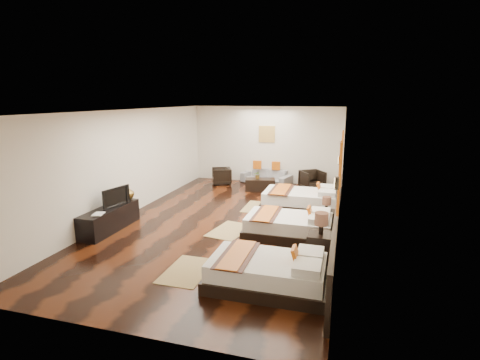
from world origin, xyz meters
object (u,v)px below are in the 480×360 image
(bed_mid, at_px, (290,226))
(tv, at_px, (114,197))
(tv_console, at_px, (110,219))
(sofa, at_px, (266,177))
(armchair_right, at_px, (312,180))
(nightstand_a, at_px, (320,244))
(coffee_table, at_px, (260,185))
(bed_far, at_px, (302,200))
(armchair_left, at_px, (222,176))
(nightstand_b, at_px, (326,217))
(bed_near, at_px, (268,272))
(figurine, at_px, (127,192))
(table_plant, at_px, (258,175))
(book, at_px, (93,214))

(bed_mid, relative_size, tv, 2.42)
(tv_console, height_order, sofa, tv_console)
(tv, bearing_deg, armchair_right, -27.22)
(nightstand_a, height_order, coffee_table, nightstand_a)
(bed_far, height_order, armchair_left, bed_far)
(coffee_table, bearing_deg, armchair_left, 162.23)
(nightstand_a, distance_m, nightstand_b, 1.91)
(nightstand_a, relative_size, armchair_left, 1.44)
(bed_near, height_order, figurine, figurine)
(armchair_left, bearing_deg, figurine, -37.35)
(nightstand_b, distance_m, sofa, 4.87)
(tv_console, relative_size, coffee_table, 1.80)
(nightstand_b, xyz_separation_m, armchair_right, (-0.68, 3.82, 0.06))
(nightstand_b, relative_size, armchair_right, 1.07)
(nightstand_a, relative_size, coffee_table, 0.97)
(bed_mid, xyz_separation_m, bed_far, (0.00, 2.20, 0.02))
(armchair_right, bearing_deg, bed_near, -124.82)
(tv, xyz_separation_m, figurine, (-0.05, 0.63, -0.05))
(tv, bearing_deg, bed_near, -101.45)
(bed_far, distance_m, tv, 5.02)
(bed_far, distance_m, nightstand_a, 3.38)
(bed_mid, distance_m, nightstand_a, 1.33)
(nightstand_a, distance_m, armchair_left, 6.86)
(bed_mid, xyz_separation_m, table_plant, (-1.71, 4.02, 0.28))
(bed_far, height_order, sofa, bed_far)
(bed_near, bearing_deg, tv_console, 158.87)
(tv, distance_m, table_plant, 5.22)
(bed_mid, height_order, figurine, figurine)
(figurine, bearing_deg, tv_console, -90.00)
(armchair_right, bearing_deg, book, -159.92)
(bed_far, height_order, armchair_right, bed_far)
(bed_far, xyz_separation_m, coffee_table, (-1.63, 1.83, -0.08))
(bed_near, bearing_deg, figurine, 150.19)
(coffee_table, bearing_deg, bed_mid, -68.01)
(sofa, bearing_deg, armchair_right, 4.33)
(tv_console, distance_m, figurine, 0.91)
(table_plant, bearing_deg, nightstand_b, -52.54)
(armchair_left, distance_m, table_plant, 1.58)
(table_plant, bearing_deg, sofa, 85.54)
(bed_mid, bearing_deg, figurine, 179.49)
(nightstand_a, xyz_separation_m, coffee_table, (-2.38, 5.12, -0.14))
(tv_console, bearing_deg, bed_mid, 10.08)
(coffee_table, bearing_deg, book, -115.67)
(bed_near, distance_m, figurine, 4.86)
(bed_mid, xyz_separation_m, book, (-4.19, -1.31, 0.31))
(figurine, distance_m, table_plant, 4.70)
(bed_near, xyz_separation_m, bed_far, (0.00, 4.57, 0.02))
(bed_mid, bearing_deg, bed_far, 89.95)
(coffee_table, bearing_deg, bed_near, -75.73)
(armchair_left, xyz_separation_m, table_plant, (1.48, -0.51, 0.23))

